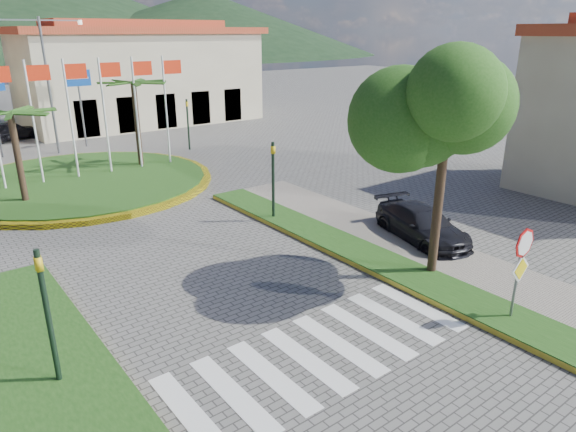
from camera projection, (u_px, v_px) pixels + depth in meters
sidewalk_right at (531, 306)px, 14.11m from camera, size 4.00×28.00×0.15m
verge_right at (508, 320)px, 13.42m from camera, size 1.60×28.00×0.18m
crosswalk at (319, 353)px, 12.18m from camera, size 8.00×3.00×0.01m
roundabout_island at (82, 181)px, 25.53m from camera, size 12.70×12.70×6.00m
stop_sign at (521, 260)px, 12.87m from camera, size 0.80×0.11×2.65m
deciduous_tree at (448, 108)px, 14.33m from camera, size 3.60×3.60×6.80m
traffic_light_left at (46, 306)px, 10.40m from camera, size 0.15×0.18×3.20m
traffic_light_right at (273, 174)px, 20.06m from camera, size 0.15×0.18×3.20m
traffic_light_far at (188, 119)px, 32.50m from camera, size 0.18×0.15×3.20m
direction_sign_east at (79, 92)px, 32.79m from camera, size 1.60×0.14×5.20m
street_lamp_centre at (48, 79)px, 30.59m from camera, size 4.80×0.16×8.00m
building_right at (140, 74)px, 41.92m from camera, size 19.08×9.54×8.05m
hill_far_east at (205, 24)px, 146.90m from camera, size 120.00×120.00×18.00m
car_dark_a at (10, 131)px, 35.73m from camera, size 4.21×2.88×1.33m
car_dark_b at (150, 118)px, 41.91m from camera, size 3.38×1.58×1.07m
car_side_right at (422, 225)px, 18.51m from camera, size 2.79×4.60×1.25m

